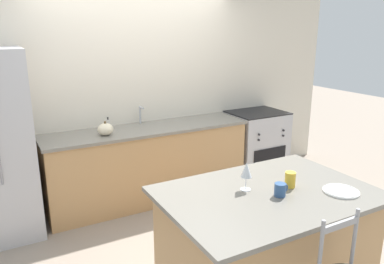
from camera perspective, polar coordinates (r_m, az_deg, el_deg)
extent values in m
plane|color=gray|center=(4.52, -4.68, -11.77)|extent=(18.00, 18.00, 0.00)
cube|color=beige|center=(4.72, -8.51, 6.58)|extent=(6.00, 0.07, 2.70)
cube|color=tan|center=(4.66, -6.69, -4.99)|extent=(2.44, 0.64, 0.89)
cube|color=gray|center=(4.52, -6.87, 0.52)|extent=(2.47, 0.67, 0.03)
cube|color=black|center=(4.51, -6.88, 0.66)|extent=(0.56, 0.35, 0.01)
cylinder|color=#ADAFB5|center=(4.68, -7.91, 2.63)|extent=(0.02, 0.02, 0.22)
cylinder|color=#ADAFB5|center=(4.61, -7.69, 3.69)|extent=(0.02, 0.12, 0.02)
cube|color=tan|center=(3.04, 11.02, -17.19)|extent=(1.43, 0.95, 0.89)
cube|color=gray|center=(2.82, 11.51, -9.27)|extent=(1.55, 1.07, 0.03)
cube|color=#B7B7BC|center=(5.43, 9.67, -1.89)|extent=(0.76, 0.63, 0.93)
cube|color=black|center=(5.24, 11.76, -3.96)|extent=(0.54, 0.01, 0.30)
cube|color=black|center=(5.31, 9.90, 2.96)|extent=(0.76, 0.63, 0.02)
cylinder|color=black|center=(4.99, 10.18, -0.39)|extent=(0.03, 0.02, 0.03)
cylinder|color=black|center=(5.26, 13.79, 0.23)|extent=(0.03, 0.02, 0.03)
cylinder|color=black|center=(5.01, 10.14, -1.20)|extent=(0.03, 0.02, 0.03)
cylinder|color=black|center=(5.28, 13.74, -0.55)|extent=(0.03, 0.02, 0.03)
cylinder|color=#99999E|center=(2.34, 19.03, -16.59)|extent=(0.02, 0.02, 0.37)
cylinder|color=#99999E|center=(2.54, 23.53, -14.43)|extent=(0.02, 0.02, 0.37)
cube|color=#99999E|center=(2.38, 21.67, -13.01)|extent=(0.28, 0.02, 0.04)
cylinder|color=white|center=(2.96, 21.75, -8.40)|extent=(0.26, 0.26, 0.01)
torus|color=white|center=(2.96, 21.76, -8.29)|extent=(0.25, 0.25, 0.01)
cylinder|color=white|center=(2.82, 8.16, -8.64)|extent=(0.08, 0.08, 0.00)
cylinder|color=white|center=(2.80, 8.20, -7.71)|extent=(0.01, 0.01, 0.10)
cone|color=white|center=(2.76, 8.29, -5.71)|extent=(0.08, 0.08, 0.11)
cylinder|color=#335689|center=(2.75, 13.27, -8.55)|extent=(0.08, 0.08, 0.09)
torus|color=#335689|center=(2.78, 13.91, -8.33)|extent=(0.06, 0.01, 0.06)
cylinder|color=gold|center=(2.91, 14.72, -7.03)|extent=(0.08, 0.08, 0.12)
ellipsoid|color=beige|center=(4.24, -13.04, 0.40)|extent=(0.17, 0.17, 0.13)
cylinder|color=brown|center=(4.22, -13.11, 1.44)|extent=(0.02, 0.02, 0.02)
cylinder|color=silver|center=(4.46, -12.66, 1.09)|extent=(0.05, 0.05, 0.12)
cylinder|color=black|center=(4.44, -12.72, 2.04)|extent=(0.02, 0.02, 0.03)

